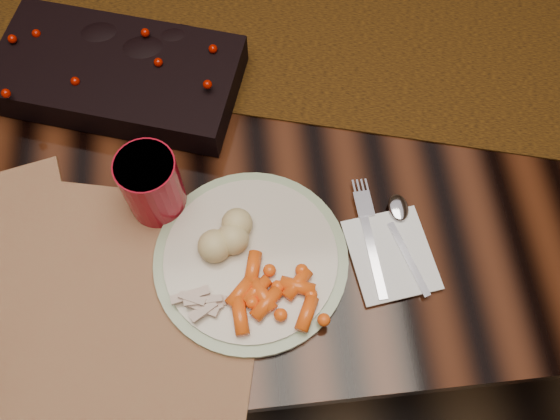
{
  "coord_description": "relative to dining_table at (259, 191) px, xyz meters",
  "views": [
    {
      "loc": [
        -0.01,
        -0.59,
        1.55
      ],
      "look_at": [
        0.02,
        -0.25,
        0.8
      ],
      "focal_mm": 38.0,
      "sensor_mm": 36.0,
      "label": 1
    }
  ],
  "objects": [
    {
      "name": "turkey_shreds",
      "position": [
        -0.11,
        -0.36,
        0.4
      ],
      "size": [
        0.06,
        0.06,
        0.01
      ],
      "primitive_type": null,
      "rotation": [
        0.0,
        0.0,
        -0.03
      ],
      "color": "#AB9992",
      "rests_on": "dinner_plate"
    },
    {
      "name": "red_cup",
      "position": [
        -0.15,
        -0.19,
        0.44
      ],
      "size": [
        0.09,
        0.09,
        0.12
      ],
      "primitive_type": "cylinder",
      "rotation": [
        0.0,
        0.0,
        0.08
      ],
      "color": "maroon",
      "rests_on": "placemat_main"
    },
    {
      "name": "centerpiece",
      "position": [
        -0.21,
        0.03,
        0.42
      ],
      "size": [
        0.42,
        0.3,
        0.08
      ],
      "primitive_type": null,
      "rotation": [
        0.0,
        0.0,
        -0.32
      ],
      "color": "black",
      "rests_on": "table_runner"
    },
    {
      "name": "napkin",
      "position": [
        0.17,
        -0.31,
        0.38
      ],
      "size": [
        0.13,
        0.14,
        0.0
      ],
      "primitive_type": "cube",
      "rotation": [
        0.0,
        0.0,
        0.13
      ],
      "color": "white",
      "rests_on": "placemat_main"
    },
    {
      "name": "dinner_plate",
      "position": [
        -0.03,
        -0.3,
        0.39
      ],
      "size": [
        0.31,
        0.31,
        0.02
      ],
      "primitive_type": "cylinder",
      "rotation": [
        0.0,
        0.0,
        -0.12
      ],
      "color": "beige",
      "rests_on": "placemat_main"
    },
    {
      "name": "fork",
      "position": [
        0.15,
        -0.29,
        0.39
      ],
      "size": [
        0.03,
        0.17,
        0.0
      ],
      "primitive_type": null,
      "rotation": [
        0.0,
        0.0,
        0.05
      ],
      "color": "#B9B9B9",
      "rests_on": "napkin"
    },
    {
      "name": "floor",
      "position": [
        0.0,
        0.0,
        -0.38
      ],
      "size": [
        5.0,
        5.0,
        0.0
      ],
      "primitive_type": "plane",
      "color": "black",
      "rests_on": "ground"
    },
    {
      "name": "mashed_potatoes",
      "position": [
        -0.05,
        -0.26,
        0.42
      ],
      "size": [
        0.11,
        0.1,
        0.05
      ],
      "primitive_type": null,
      "rotation": [
        0.0,
        0.0,
        0.31
      ],
      "color": "beige",
      "rests_on": "dinner_plate"
    },
    {
      "name": "spoon",
      "position": [
        0.2,
        -0.3,
        0.39
      ],
      "size": [
        0.07,
        0.15,
        0.0
      ],
      "primitive_type": null,
      "rotation": [
        0.0,
        0.0,
        0.27
      ],
      "color": "white",
      "rests_on": "napkin"
    },
    {
      "name": "table_runner",
      "position": [
        0.05,
        0.11,
        0.38
      ],
      "size": [
        1.67,
        0.77,
        0.0
      ],
      "primitive_type": "cube",
      "rotation": [
        0.0,
        0.0,
        -0.27
      ],
      "color": "black",
      "rests_on": "dining_table"
    },
    {
      "name": "placemat_main",
      "position": [
        -0.26,
        -0.33,
        0.38
      ],
      "size": [
        0.55,
        0.46,
        0.0
      ],
      "primitive_type": "cube",
      "rotation": [
        0.0,
        0.0,
        -0.22
      ],
      "color": "brown",
      "rests_on": "dining_table"
    },
    {
      "name": "baby_carrots",
      "position": [
        -0.01,
        -0.35,
        0.4
      ],
      "size": [
        0.12,
        0.11,
        0.02
      ],
      "primitive_type": null,
      "rotation": [
        0.0,
        0.0,
        0.08
      ],
      "color": "#FF5712",
      "rests_on": "dinner_plate"
    },
    {
      "name": "dining_table",
      "position": [
        0.0,
        0.0,
        0.0
      ],
      "size": [
        1.8,
        1.0,
        0.75
      ],
      "primitive_type": "cube",
      "color": "black",
      "rests_on": "floor"
    }
  ]
}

